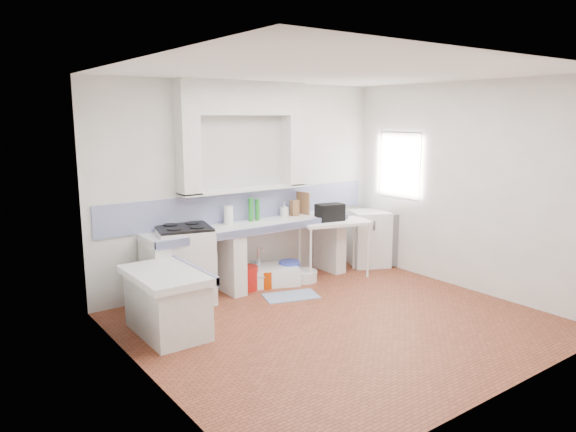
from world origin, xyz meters
TOP-DOWN VIEW (x-y plane):
  - floor at (0.00, 0.00)m, footprint 4.50×4.50m
  - ceiling at (0.00, 0.00)m, footprint 4.50×4.50m
  - wall_back at (0.00, 2.00)m, footprint 4.50×0.00m
  - wall_front at (0.00, -2.00)m, footprint 4.50×0.00m
  - wall_left at (-2.25, 0.00)m, footprint 0.00×4.50m
  - wall_right at (2.25, 0.00)m, footprint 0.00×4.50m
  - alcove_mass at (-0.10, 1.88)m, footprint 1.90×0.25m
  - window_frame at (2.42, 1.20)m, footprint 0.35×0.86m
  - lace_valance at (2.28, 1.20)m, footprint 0.01×0.84m
  - counter_slab at (-0.10, 1.70)m, footprint 3.00×0.60m
  - counter_lip at (-0.10, 1.42)m, footprint 3.00×0.04m
  - counter_pier_left at (-1.50, 1.70)m, footprint 0.20×0.55m
  - counter_pier_mid at (-0.45, 1.70)m, footprint 0.20×0.55m
  - counter_pier_right at (1.30, 1.70)m, footprint 0.20×0.55m
  - peninsula_top at (-1.70, 0.90)m, footprint 0.70×1.10m
  - peninsula_base at (-1.70, 0.90)m, footprint 0.60×1.00m
  - peninsula_lip at (-1.37, 0.90)m, footprint 0.04×1.10m
  - backsplash at (0.00, 1.99)m, footprint 4.27×0.03m
  - stove at (-1.10, 1.72)m, footprint 0.81×0.79m
  - sink at (0.12, 1.70)m, footprint 1.03×0.79m
  - side_table at (1.15, 1.44)m, footprint 1.12×0.82m
  - fridge at (2.00, 1.56)m, footprint 0.74×0.74m
  - bucket_red at (-0.22, 1.67)m, footprint 0.44×0.44m
  - bucket_orange at (0.05, 1.59)m, footprint 0.29×0.29m
  - bucket_blue at (0.49, 1.64)m, footprint 0.32×0.32m
  - basin_white at (0.64, 1.50)m, footprint 0.52×0.52m
  - water_bottle_a at (0.06, 1.85)m, footprint 0.07×0.07m
  - water_bottle_b at (0.09, 1.85)m, footprint 0.10×0.10m
  - black_bag at (1.10, 1.47)m, footprint 0.43×0.29m
  - green_bottle_a at (-0.02, 1.85)m, footprint 0.08×0.08m
  - green_bottle_b at (0.09, 1.85)m, footprint 0.08×0.08m
  - knife_block at (0.72, 1.83)m, footprint 0.11×0.09m
  - cutting_board at (0.90, 1.85)m, footprint 0.07×0.24m
  - paper_towel at (-0.38, 1.85)m, footprint 0.17×0.17m
  - soap_bottle at (0.55, 1.85)m, footprint 0.11×0.11m
  - rug at (0.09, 1.06)m, footprint 0.79×0.59m

SIDE VIEW (x-z plane):
  - floor at x=0.00m, z-range 0.00..0.00m
  - rug at x=0.09m, z-range 0.00..0.01m
  - basin_white at x=0.64m, z-range 0.00..0.15m
  - sink at x=0.12m, z-range 0.00..0.22m
  - bucket_orange at x=0.05m, z-range 0.00..0.24m
  - water_bottle_a at x=0.06m, z-range 0.00..0.27m
  - bucket_blue at x=0.49m, z-range 0.00..0.28m
  - water_bottle_b at x=0.09m, z-range 0.00..0.31m
  - bucket_red at x=-0.22m, z-range 0.00..0.32m
  - peninsula_base at x=-1.70m, z-range 0.00..0.62m
  - counter_pier_left at x=-1.50m, z-range 0.00..0.82m
  - counter_pier_mid at x=-0.45m, z-range 0.00..0.82m
  - counter_pier_right at x=1.30m, z-range 0.00..0.82m
  - side_table at x=1.15m, z-range 0.40..0.44m
  - fridge at x=2.00m, z-range 0.00..0.87m
  - stove at x=-1.10m, z-range 0.00..0.95m
  - peninsula_top at x=-1.70m, z-range 0.62..0.70m
  - peninsula_lip at x=-1.37m, z-range 0.61..0.71m
  - counter_slab at x=-0.10m, z-range 0.82..0.90m
  - counter_lip at x=-0.10m, z-range 0.81..0.91m
  - black_bag at x=1.10m, z-range 0.84..1.08m
  - soap_bottle at x=0.55m, z-range 0.90..1.11m
  - knife_block at x=0.72m, z-range 0.90..1.13m
  - paper_towel at x=-0.38m, z-range 0.90..1.15m
  - green_bottle_b at x=0.09m, z-range 0.90..1.20m
  - green_bottle_a at x=-0.02m, z-range 0.90..1.22m
  - cutting_board at x=0.90m, z-range 0.90..1.23m
  - backsplash at x=0.00m, z-range 0.90..1.30m
  - wall_back at x=0.00m, z-range -0.85..3.65m
  - wall_front at x=0.00m, z-range -0.85..3.65m
  - wall_left at x=-2.25m, z-range -0.85..3.65m
  - wall_right at x=2.25m, z-range -0.85..3.65m
  - window_frame at x=2.42m, z-range 1.07..2.13m
  - lace_valance at x=2.28m, z-range 1.86..2.10m
  - alcove_mass at x=-0.10m, z-range 2.35..2.80m
  - ceiling at x=0.00m, z-range 2.80..2.80m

